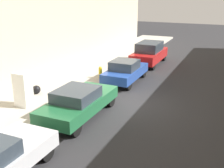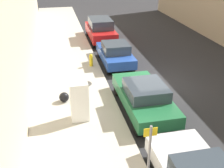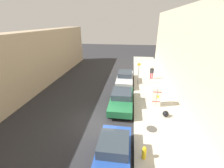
{
  "view_description": "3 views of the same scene",
  "coord_description": "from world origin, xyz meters",
  "px_view_note": "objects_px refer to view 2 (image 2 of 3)",
  "views": [
    {
      "loc": [
        4.8,
        -12.67,
        5.53
      ],
      "look_at": [
        -0.5,
        -0.89,
        1.25
      ],
      "focal_mm": 45.0,
      "sensor_mm": 36.0,
      "label": 1
    },
    {
      "loc": [
        -5.19,
        -12.85,
        6.71
      ],
      "look_at": [
        -2.74,
        -1.63,
        1.08
      ],
      "focal_mm": 45.0,
      "sensor_mm": 36.0,
      "label": 2
    },
    {
      "loc": [
        -2.15,
        8.91,
        6.92
      ],
      "look_at": [
        -0.33,
        -4.72,
        1.12
      ],
      "focal_mm": 24.0,
      "sensor_mm": 36.0,
      "label": 3
    }
  ],
  "objects_px": {
    "fire_hydrant": "(91,60)",
    "discarded_refrigerator": "(79,101)",
    "trash_bag": "(64,97)",
    "street_sign_post": "(149,161)",
    "parked_suv_red": "(101,29)",
    "parked_sedan_green": "(144,96)",
    "parked_hatchback_blue": "(115,53)"
  },
  "relations": [
    {
      "from": "parked_hatchback_blue",
      "to": "trash_bag",
      "type": "bearing_deg",
      "value": -127.96
    },
    {
      "from": "fire_hydrant",
      "to": "trash_bag",
      "type": "relative_size",
      "value": 1.66
    },
    {
      "from": "trash_bag",
      "to": "parked_suv_red",
      "type": "height_order",
      "value": "parked_suv_red"
    },
    {
      "from": "street_sign_post",
      "to": "fire_hydrant",
      "type": "relative_size",
      "value": 3.31
    },
    {
      "from": "fire_hydrant",
      "to": "street_sign_post",
      "type": "bearing_deg",
      "value": -89.73
    },
    {
      "from": "discarded_refrigerator",
      "to": "fire_hydrant",
      "type": "relative_size",
      "value": 2.21
    },
    {
      "from": "fire_hydrant",
      "to": "parked_sedan_green",
      "type": "bearing_deg",
      "value": -73.6
    },
    {
      "from": "fire_hydrant",
      "to": "trash_bag",
      "type": "distance_m",
      "value": 4.49
    },
    {
      "from": "discarded_refrigerator",
      "to": "trash_bag",
      "type": "height_order",
      "value": "discarded_refrigerator"
    },
    {
      "from": "parked_sedan_green",
      "to": "parked_hatchback_blue",
      "type": "distance_m",
      "value": 5.75
    },
    {
      "from": "parked_sedan_green",
      "to": "street_sign_post",
      "type": "bearing_deg",
      "value": -107.32
    },
    {
      "from": "fire_hydrant",
      "to": "parked_hatchback_blue",
      "type": "height_order",
      "value": "parked_hatchback_blue"
    },
    {
      "from": "discarded_refrigerator",
      "to": "parked_hatchback_blue",
      "type": "bearing_deg",
      "value": 64.43
    },
    {
      "from": "trash_bag",
      "to": "fire_hydrant",
      "type": "bearing_deg",
      "value": 65.18
    },
    {
      "from": "street_sign_post",
      "to": "parked_suv_red",
      "type": "distance_m",
      "value": 15.91
    },
    {
      "from": "fire_hydrant",
      "to": "discarded_refrigerator",
      "type": "bearing_deg",
      "value": -103.05
    },
    {
      "from": "trash_bag",
      "to": "street_sign_post",
      "type": "bearing_deg",
      "value": -72.76
    },
    {
      "from": "fire_hydrant",
      "to": "parked_hatchback_blue",
      "type": "xyz_separation_m",
      "value": [
        1.58,
        0.37,
        0.16
      ]
    },
    {
      "from": "trash_bag",
      "to": "parked_suv_red",
      "type": "distance_m",
      "value": 10.21
    },
    {
      "from": "street_sign_post",
      "to": "parked_hatchback_blue",
      "type": "relative_size",
      "value": 0.64
    },
    {
      "from": "street_sign_post",
      "to": "trash_bag",
      "type": "relative_size",
      "value": 5.5
    },
    {
      "from": "fire_hydrant",
      "to": "parked_suv_red",
      "type": "xyz_separation_m",
      "value": [
        1.58,
        5.51,
        0.33
      ]
    },
    {
      "from": "parked_hatchback_blue",
      "to": "discarded_refrigerator",
      "type": "bearing_deg",
      "value": -115.57
    },
    {
      "from": "trash_bag",
      "to": "parked_sedan_green",
      "type": "bearing_deg",
      "value": -20.61
    },
    {
      "from": "trash_bag",
      "to": "parked_suv_red",
      "type": "xyz_separation_m",
      "value": [
        3.47,
        9.59,
        0.49
      ]
    },
    {
      "from": "fire_hydrant",
      "to": "parked_hatchback_blue",
      "type": "relative_size",
      "value": 0.19
    },
    {
      "from": "trash_bag",
      "to": "parked_sedan_green",
      "type": "xyz_separation_m",
      "value": [
        3.47,
        -1.3,
        0.33
      ]
    },
    {
      "from": "street_sign_post",
      "to": "parked_hatchback_blue",
      "type": "xyz_separation_m",
      "value": [
        1.54,
        10.68,
        -0.87
      ]
    },
    {
      "from": "street_sign_post",
      "to": "fire_hydrant",
      "type": "height_order",
      "value": "street_sign_post"
    },
    {
      "from": "fire_hydrant",
      "to": "parked_suv_red",
      "type": "height_order",
      "value": "parked_suv_red"
    },
    {
      "from": "discarded_refrigerator",
      "to": "fire_hydrant",
      "type": "distance_m",
      "value": 5.87
    },
    {
      "from": "discarded_refrigerator",
      "to": "fire_hydrant",
      "type": "height_order",
      "value": "discarded_refrigerator"
    }
  ]
}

